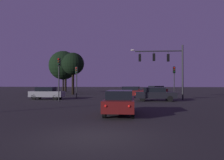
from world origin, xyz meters
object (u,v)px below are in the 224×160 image
(traffic_light_corner_right, at_px, (59,71))
(traffic_light_median, at_px, (174,76))
(car_crossing_right, at_px, (47,93))
(tree_behind_sign, at_px, (66,62))
(car_far_lane, at_px, (156,90))
(car_nearside_lane, at_px, (120,102))
(traffic_signal_mast_arm, at_px, (165,62))
(car_parked_lot, at_px, (130,92))
(tree_center_horizon, at_px, (63,65))
(tree_left_far, at_px, (73,64))
(traffic_light_corner_left, at_px, (77,76))
(car_crossing_left, at_px, (155,94))

(traffic_light_corner_right, height_order, traffic_light_median, traffic_light_corner_right)
(car_crossing_right, distance_m, tree_behind_sign, 24.94)
(car_far_lane, bearing_deg, car_nearside_lane, -100.17)
(traffic_signal_mast_arm, relative_size, car_nearside_lane, 1.42)
(car_parked_lot, bearing_deg, tree_center_horizon, 135.07)
(car_nearside_lane, bearing_deg, traffic_light_corner_right, 127.40)
(car_nearside_lane, distance_m, tree_left_far, 25.91)
(traffic_light_corner_right, height_order, car_parked_lot, traffic_light_corner_right)
(traffic_light_corner_left, xyz_separation_m, car_crossing_left, (9.85, -3.26, -2.13))
(traffic_signal_mast_arm, relative_size, tree_behind_sign, 0.69)
(traffic_light_median, relative_size, tree_center_horizon, 0.49)
(traffic_signal_mast_arm, relative_size, tree_left_far, 0.90)
(tree_center_horizon, bearing_deg, car_crossing_right, -77.46)
(car_crossing_left, distance_m, tree_behind_sign, 31.25)
(traffic_light_median, height_order, car_crossing_left, traffic_light_median)
(traffic_light_median, bearing_deg, car_parked_lot, -171.01)
(traffic_light_median, height_order, tree_center_horizon, tree_center_horizon)
(traffic_light_corner_right, bearing_deg, traffic_signal_mast_arm, 16.90)
(traffic_signal_mast_arm, distance_m, tree_left_far, 17.63)
(car_crossing_left, relative_size, tree_center_horizon, 0.52)
(traffic_light_median, xyz_separation_m, tree_center_horizon, (-20.17, 13.11, 2.64))
(car_crossing_right, bearing_deg, car_nearside_lane, -51.05)
(traffic_signal_mast_arm, xyz_separation_m, tree_left_far, (-14.40, 10.14, 0.78))
(car_parked_lot, height_order, tree_center_horizon, tree_center_horizon)
(traffic_signal_mast_arm, height_order, car_far_lane, traffic_signal_mast_arm)
(traffic_signal_mast_arm, relative_size, traffic_light_corner_right, 1.38)
(car_crossing_left, bearing_deg, traffic_signal_mast_arm, 57.92)
(traffic_light_median, relative_size, car_far_lane, 0.99)
(car_crossing_right, distance_m, tree_center_horizon, 19.41)
(traffic_signal_mast_arm, xyz_separation_m, traffic_light_corner_left, (-11.27, 0.98, -1.61))
(traffic_signal_mast_arm, xyz_separation_m, car_parked_lot, (-4.37, 3.02, -3.74))
(car_crossing_left, xyz_separation_m, car_parked_lot, (-2.94, 5.30, -0.00))
(car_crossing_right, relative_size, car_parked_lot, 0.94)
(traffic_light_median, bearing_deg, car_crossing_right, -161.99)
(car_crossing_left, xyz_separation_m, car_far_lane, (1.20, 13.10, -0.00))
(traffic_signal_mast_arm, height_order, car_parked_lot, traffic_signal_mast_arm)
(traffic_light_median, xyz_separation_m, car_parked_lot, (-6.06, -0.96, -2.23))
(car_nearside_lane, relative_size, car_crossing_right, 1.13)
(traffic_signal_mast_arm, distance_m, traffic_light_corner_left, 11.43)
(traffic_signal_mast_arm, relative_size, traffic_light_corner_left, 1.60)
(tree_behind_sign, bearing_deg, car_crossing_right, -77.37)
(car_parked_lot, xyz_separation_m, tree_behind_sign, (-15.31, 19.31, 6.14))
(car_nearside_lane, distance_m, car_far_lane, 24.61)
(traffic_light_median, height_order, car_far_lane, traffic_light_median)
(car_far_lane, bearing_deg, car_parked_lot, -117.99)
(traffic_light_corner_right, xyz_separation_m, car_crossing_right, (-2.37, 2.41, -2.57))
(car_crossing_left, relative_size, car_crossing_right, 1.10)
(car_crossing_left, bearing_deg, tree_left_far, 136.27)
(car_crossing_left, bearing_deg, car_nearside_lane, -105.75)
(traffic_light_corner_left, height_order, tree_left_far, tree_left_far)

